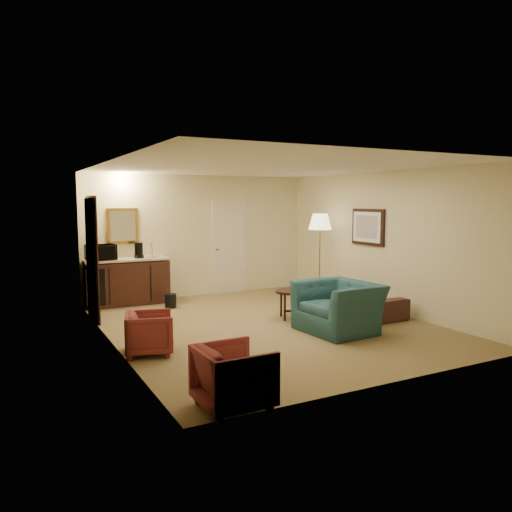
{
  "coord_description": "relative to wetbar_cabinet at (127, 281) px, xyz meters",
  "views": [
    {
      "loc": [
        -3.92,
        -7.13,
        2.06
      ],
      "look_at": [
        0.08,
        0.5,
        1.1
      ],
      "focal_mm": 35.0,
      "sensor_mm": 36.0,
      "label": 1
    }
  ],
  "objects": [
    {
      "name": "rose_chair_near",
      "position": [
        -0.5,
        -3.38,
        -0.15
      ],
      "size": [
        0.71,
        0.74,
        0.63
      ],
      "primitive_type": "imported",
      "rotation": [
        0.0,
        0.0,
        1.31
      ],
      "color": "maroon",
      "rests_on": "ground"
    },
    {
      "name": "microwave",
      "position": [
        -0.5,
        -0.05,
        0.64
      ],
      "size": [
        0.57,
        0.35,
        0.37
      ],
      "primitive_type": "imported",
      "rotation": [
        0.0,
        0.0,
        0.09
      ],
      "color": "black",
      "rests_on": "wetbar_cabinet"
    },
    {
      "name": "floor_lamp",
      "position": [
        3.7,
        -1.32,
        0.44
      ],
      "size": [
        0.51,
        0.51,
        1.8
      ],
      "primitive_type": "cube",
      "rotation": [
        0.0,
        0.0,
        0.08
      ],
      "color": "#BC873E",
      "rests_on": "ground"
    },
    {
      "name": "waste_bin",
      "position": [
        0.65,
        -0.72,
        -0.32
      ],
      "size": [
        0.29,
        0.29,
        0.28
      ],
      "primitive_type": "cylinder",
      "rotation": [
        0.0,
        0.0,
        0.4
      ],
      "color": "black",
      "rests_on": "ground"
    },
    {
      "name": "ground",
      "position": [
        1.65,
        -2.72,
        -0.46
      ],
      "size": [
        6.0,
        6.0,
        0.0
      ],
      "primitive_type": "plane",
      "color": "olive",
      "rests_on": "ground"
    },
    {
      "name": "room_walls",
      "position": [
        1.55,
        -1.95,
        1.26
      ],
      "size": [
        5.02,
        6.01,
        2.61
      ],
      "color": "beige",
      "rests_on": "ground"
    },
    {
      "name": "coffee_table",
      "position": [
        2.39,
        -2.59,
        -0.2
      ],
      "size": [
        1.04,
        0.87,
        0.51
      ],
      "primitive_type": "cube",
      "rotation": [
        0.0,
        0.0,
        -0.35
      ],
      "color": "black",
      "rests_on": "ground"
    },
    {
      "name": "sofa",
      "position": [
        3.6,
        -2.7,
        -0.09
      ],
      "size": [
        0.57,
        1.9,
        0.74
      ],
      "primitive_type": "imported",
      "rotation": [
        0.0,
        0.0,
        1.58
      ],
      "color": "black",
      "rests_on": "ground"
    },
    {
      "name": "rose_chair_far",
      "position": [
        -0.25,
        -5.52,
        -0.11
      ],
      "size": [
        0.65,
        0.69,
        0.7
      ],
      "primitive_type": "imported",
      "rotation": [
        0.0,
        0.0,
        1.59
      ],
      "color": "maroon",
      "rests_on": "ground"
    },
    {
      "name": "wetbar_cabinet",
      "position": [
        0.0,
        0.0,
        0.0
      ],
      "size": [
        1.64,
        0.58,
        0.92
      ],
      "primitive_type": "cube",
      "color": "#391612",
      "rests_on": "ground"
    },
    {
      "name": "coffee_maker",
      "position": [
        0.24,
        -0.03,
        0.61
      ],
      "size": [
        0.2,
        0.2,
        0.31
      ],
      "primitive_type": "cylinder",
      "rotation": [
        0.0,
        0.0,
        0.28
      ],
      "color": "black",
      "rests_on": "wetbar_cabinet"
    },
    {
      "name": "teal_armchair",
      "position": [
        2.46,
        -3.62,
        0.06
      ],
      "size": [
        0.86,
        1.25,
        1.05
      ],
      "primitive_type": "imported",
      "rotation": [
        0.0,
        0.0,
        -1.5
      ],
      "color": "#1F444F",
      "rests_on": "ground"
    }
  ]
}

